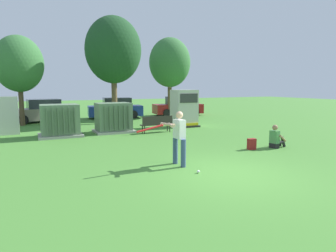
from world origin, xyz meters
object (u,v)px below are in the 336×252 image
transformer_west (60,121)px  batter (178,135)px  parked_car_left_of_center (116,109)px  park_bench (157,123)px  parked_car_leftmost (42,111)px  generator_enclosure (184,109)px  sports_ball (198,172)px  transformer_mid_west (113,118)px  parked_car_right_of_center (178,107)px  seated_spectator (276,139)px  backpack (251,144)px

transformer_west → batter: batter is taller
parked_car_left_of_center → batter: bearing=-97.5°
park_bench → parked_car_leftmost: 9.58m
transformer_west → parked_car_left_of_center: 8.76m
generator_enclosure → sports_ball: 10.04m
parked_car_leftmost → batter: bearing=-76.4°
transformer_mid_west → parked_car_leftmost: (-3.37, 6.66, -0.04)m
generator_enclosure → park_bench: bearing=-148.1°
transformer_west → parked_car_right_of_center: 12.54m
batter → seated_spectator: bearing=8.2°
park_bench → sports_ball: (-1.83, -7.41, -0.49)m
parked_car_right_of_center → batter: bearing=-117.2°
transformer_west → batter: size_ratio=1.21×
seated_spectator → backpack: 1.16m
parked_car_left_of_center → backpack: bearing=-82.5°
transformer_mid_west → park_bench: (2.09, -1.21, -0.25)m
transformer_mid_west → sports_ball: (0.26, -8.62, -0.74)m
transformer_west → park_bench: bearing=-11.7°
sports_ball → transformer_west: bearing=110.0°
batter → parked_car_left_of_center: (1.95, 14.71, -0.22)m
transformer_west → seated_spectator: 10.30m
generator_enclosure → batter: size_ratio=1.32×
generator_enclosure → seated_spectator: size_ratio=2.39×
parked_car_leftmost → seated_spectator: bearing=-58.3°
batter → parked_car_leftmost: (-3.46, 14.27, -0.22)m
transformer_mid_west → parked_car_right_of_center: (7.54, 6.89, -0.04)m
sports_ball → backpack: 4.08m
sports_ball → parked_car_right_of_center: (7.28, 15.51, 0.71)m
transformer_mid_west → backpack: bearing=-60.1°
transformer_mid_west → parked_car_leftmost: 7.46m
transformer_mid_west → parked_car_leftmost: size_ratio=0.48×
sports_ball → parked_car_left_of_center: 15.84m
generator_enclosure → sports_ball: (-4.35, -8.98, -1.09)m
seated_spectator → transformer_mid_west: bearing=126.0°
transformer_west → park_bench: transformer_west is taller
parked_car_right_of_center → parked_car_leftmost: bearing=-178.8°
seated_spectator → parked_car_leftmost: 15.94m
backpack → parked_car_left_of_center: parked_car_left_of_center is taller
sports_ball → seated_spectator: (4.75, 1.72, 0.33)m
park_bench → seated_spectator: seated_spectator is taller
parked_car_leftmost → parked_car_left_of_center: size_ratio=1.00×
parked_car_right_of_center → parked_car_left_of_center: bearing=177.8°
transformer_mid_west → sports_ball: bearing=-88.3°
generator_enclosure → parked_car_right_of_center: generator_enclosure is taller
batter → seated_spectator: batter is taller
transformer_west → transformer_mid_west: same height
sports_ball → park_bench: bearing=76.2°
transformer_west → parked_car_leftmost: size_ratio=0.48×
generator_enclosure → backpack: size_ratio=5.23×
transformer_mid_west → sports_ball: transformer_mid_west is taller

